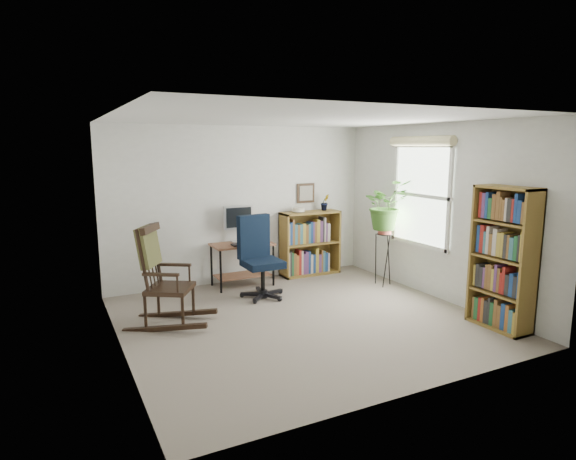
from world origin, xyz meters
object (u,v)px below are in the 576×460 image
desk (242,265)px  tall_bookshelf (503,258)px  rocking_chair (170,275)px  low_bookshelf (310,243)px  office_chair (263,257)px

desk → tall_bookshelf: (2.04, -2.95, 0.50)m
rocking_chair → low_bookshelf: 2.88m
rocking_chair → tall_bookshelf: size_ratio=0.74×
tall_bookshelf → rocking_chair: bearing=151.7°
desk → tall_bookshelf: tall_bookshelf is taller
desk → rocking_chair: 1.78m
desk → tall_bookshelf: size_ratio=0.55×
desk → office_chair: (0.04, -0.68, 0.26)m
office_chair → rocking_chair: rocking_chair is taller
rocking_chair → tall_bookshelf: 3.85m
desk → tall_bookshelf: bearing=-55.4°
tall_bookshelf → desk: bearing=124.6°
rocking_chair → office_chair: bearing=-39.9°
desk → tall_bookshelf: 3.62m
office_chair → desk: bearing=84.3°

